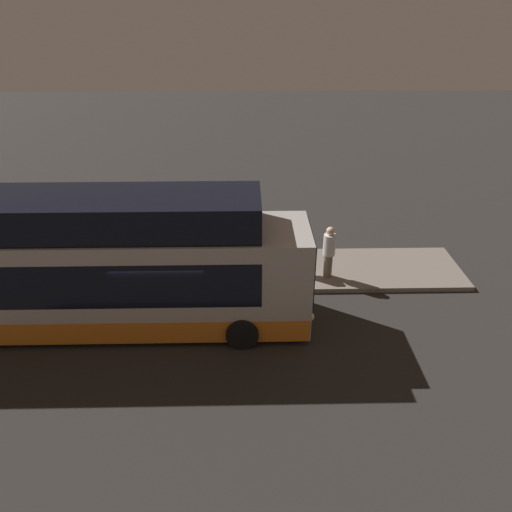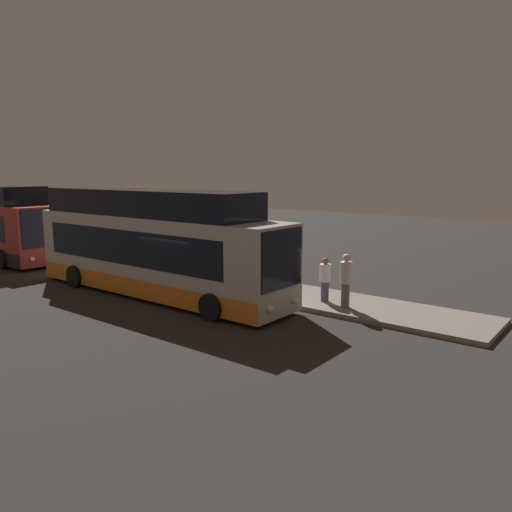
# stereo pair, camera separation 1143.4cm
# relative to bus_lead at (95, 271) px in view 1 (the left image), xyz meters

# --- Properties ---
(ground) EXTENTS (80.00, 80.00, 0.00)m
(ground) POSITION_rel_bus_lead_xyz_m (1.98, -0.05, -1.84)
(ground) COLOR #2B2826
(platform) EXTENTS (20.00, 2.93, 0.17)m
(platform) POSITION_rel_bus_lead_xyz_m (1.98, 3.01, -1.75)
(platform) COLOR slate
(platform) RESTS_ON ground
(bus_lead) EXTENTS (12.18, 2.73, 4.11)m
(bus_lead) POSITION_rel_bus_lead_xyz_m (0.00, 0.00, 0.00)
(bus_lead) COLOR #B2ADA8
(bus_lead) RESTS_ON ground
(passenger_boarding) EXTENTS (0.49, 0.59, 1.79)m
(passenger_boarding) POSITION_rel_bus_lead_xyz_m (2.45, 3.71, -0.68)
(passenger_boarding) COLOR gray
(passenger_boarding) RESTS_ON platform
(passenger_waiting) EXTENTS (0.59, 0.59, 1.87)m
(passenger_waiting) POSITION_rel_bus_lead_xyz_m (7.13, 2.40, -0.66)
(passenger_waiting) COLOR #6B604C
(passenger_waiting) RESTS_ON platform
(passenger_with_bags) EXTENTS (0.55, 0.55, 1.60)m
(passenger_with_bags) POSITION_rel_bus_lead_xyz_m (6.17, 2.66, -0.82)
(passenger_with_bags) COLOR #4C476B
(passenger_with_bags) RESTS_ON platform
(suitcase) EXTENTS (0.36, 0.28, 0.99)m
(suitcase) POSITION_rel_bus_lead_xyz_m (2.80, 4.03, -1.29)
(suitcase) COLOR maroon
(suitcase) RESTS_ON platform
(sign_post) EXTENTS (0.10, 0.75, 2.31)m
(sign_post) POSITION_rel_bus_lead_xyz_m (-1.38, 1.85, -0.17)
(sign_post) COLOR #4C4C51
(sign_post) RESTS_ON platform
(trash_bin) EXTENTS (0.44, 0.44, 0.65)m
(trash_bin) POSITION_rel_bus_lead_xyz_m (0.88, 2.27, -1.34)
(trash_bin) COLOR #3F3F44
(trash_bin) RESTS_ON platform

